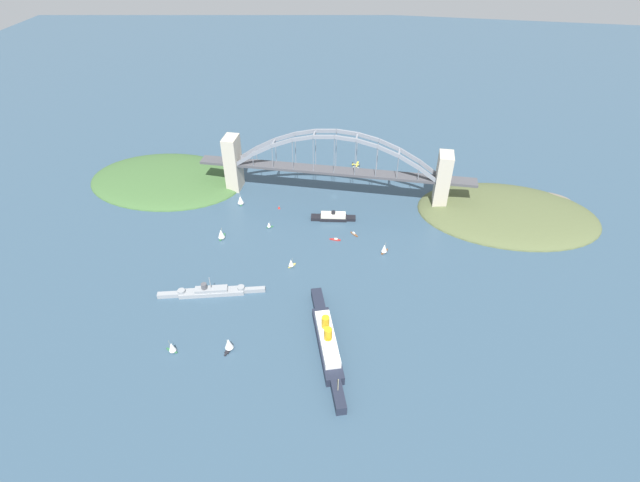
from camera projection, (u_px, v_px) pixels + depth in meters
name	position (u px, v px, depth m)	size (l,w,h in m)	color
ground_plane	(334.00, 196.00, 459.55)	(1400.00, 1400.00, 0.00)	#334C60
harbor_arch_bridge	(335.00, 170.00, 441.93)	(253.07, 19.37, 65.76)	#BCB29E
headland_west_shore	(509.00, 214.00, 436.58)	(158.65, 104.07, 18.80)	#515B38
headland_east_shore	(170.00, 180.00, 483.27)	(153.01, 107.85, 16.54)	#3D6033
ocean_liner	(327.00, 341.00, 313.69)	(38.12, 96.51, 20.30)	#1E2333
naval_cruiser	(211.00, 291.00, 354.53)	(76.38, 23.21, 15.92)	gray
harbor_ferry_steamer	(333.00, 217.00, 428.78)	(39.91, 12.31, 8.46)	black
seaplane_taxiing_near_bridge	(356.00, 165.00, 502.97)	(8.53, 12.02, 4.71)	#B7B7B2
small_boat_0	(291.00, 263.00, 377.82)	(5.84, 6.80, 8.19)	gold
small_boat_1	(384.00, 248.00, 390.90)	(6.29, 7.94, 9.70)	brown
small_boat_2	(172.00, 347.00, 311.64)	(8.44, 5.80, 9.61)	#2D6B3D
small_boat_3	(229.00, 344.00, 312.93)	(6.50, 10.41, 10.93)	black
small_boat_4	(335.00, 239.00, 406.31)	(9.36, 2.02, 1.83)	#B2231E
small_boat_5	(354.00, 234.00, 412.21)	(7.01, 6.36, 1.99)	brown
small_boat_6	(240.00, 200.00, 446.51)	(7.27, 10.13, 10.28)	#2D6B3D
small_boat_7	(269.00, 225.00, 418.63)	(5.70, 4.63, 6.38)	#2D6B3D
small_boat_8	(221.00, 234.00, 405.70)	(5.99, 10.25, 10.38)	#2D6B3D
channel_marker_buoy	(279.00, 207.00, 443.11)	(2.20, 2.20, 2.75)	red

